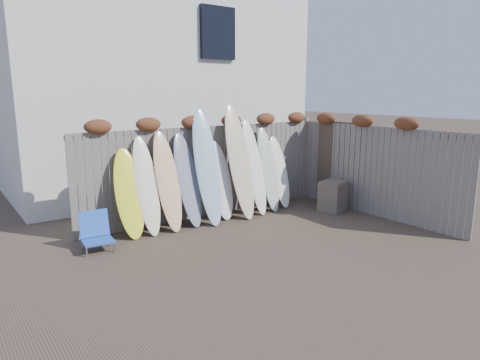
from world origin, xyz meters
TOP-DOWN VIEW (x-y plane):
  - ground at (0.00, 0.00)m, footprint 80.00×80.00m
  - back_fence at (0.06, 2.39)m, footprint 6.05×0.28m
  - right_fence at (2.99, 0.25)m, footprint 0.28×4.40m
  - house at (0.50, 6.50)m, footprint 8.50×5.50m
  - beach_chair at (-2.77, 1.70)m, footprint 0.56×0.59m
  - wooden_crate at (2.52, 0.97)m, footprint 0.71×0.64m
  - lattice_panel at (3.03, 1.24)m, footprint 0.18×1.36m
  - surfboard_0 at (-2.01, 2.01)m, footprint 0.57×0.64m
  - surfboard_1 at (-1.65, 2.01)m, footprint 0.46×0.68m
  - surfboard_2 at (-1.21, 1.99)m, footprint 0.51×0.72m
  - surfboard_3 at (-0.74, 2.01)m, footprint 0.56×0.73m
  - surfboard_4 at (-0.32, 1.92)m, footprint 0.61×0.89m
  - surfboard_5 at (0.08, 2.03)m, footprint 0.54×0.61m
  - surfboard_6 at (0.50, 1.90)m, footprint 0.57×0.88m
  - surfboard_7 at (0.94, 1.95)m, footprint 0.46×0.76m
  - surfboard_8 at (1.37, 1.96)m, footprint 0.50×0.72m
  - surfboard_9 at (1.79, 2.05)m, footprint 0.48×0.61m

SIDE VIEW (x-z plane):
  - ground at x=0.00m, z-range 0.00..0.00m
  - beach_chair at x=-2.77m, z-range -0.02..0.65m
  - wooden_crate at x=2.52m, z-range 0.00..0.70m
  - surfboard_9 at x=1.79m, z-range 0.00..1.69m
  - surfboard_5 at x=0.08m, z-range 0.00..1.69m
  - surfboard_0 at x=-2.01m, z-range 0.00..1.69m
  - surfboard_1 at x=-1.65m, z-range 0.00..1.90m
  - surfboard_3 at x=-0.74m, z-range 0.00..1.92m
  - surfboard_8 at x=1.37m, z-range 0.00..1.93m
  - surfboard_2 at x=-1.21m, z-range 0.00..1.98m
  - lattice_panel at x=3.03m, z-range 0.00..2.03m
  - surfboard_7 at x=0.94m, z-range 0.00..2.12m
  - right_fence at x=2.99m, z-range 0.02..2.26m
  - back_fence at x=0.06m, z-range 0.06..2.30m
  - surfboard_4 at x=-0.32m, z-range 0.00..2.41m
  - surfboard_6 at x=0.50m, z-range 0.00..2.48m
  - house at x=0.50m, z-range 0.04..6.36m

